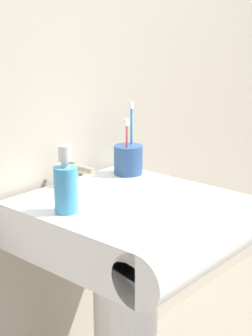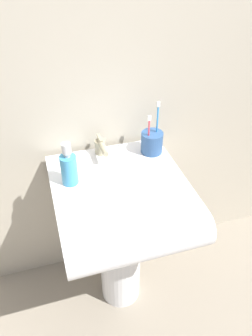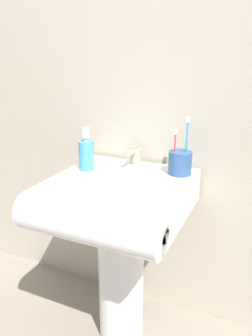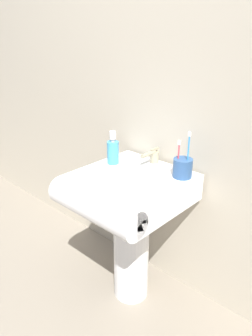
% 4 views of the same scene
% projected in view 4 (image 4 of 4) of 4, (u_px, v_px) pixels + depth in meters
% --- Properties ---
extents(ground_plane, '(6.00, 6.00, 0.00)m').
position_uv_depth(ground_plane, '(131.00, 292.00, 1.82)').
color(ground_plane, gray).
rests_on(ground_plane, ground).
extents(wall_back, '(5.00, 0.05, 2.40)m').
position_uv_depth(wall_back, '(173.00, 63.00, 1.54)').
color(wall_back, '#B7AD99').
rests_on(wall_back, ground).
extents(sink_pedestal, '(0.18, 0.18, 0.58)m').
position_uv_depth(sink_pedestal, '(131.00, 249.00, 1.71)').
color(sink_pedestal, white).
rests_on(sink_pedestal, ground).
extents(sink_basin, '(0.49, 0.54, 0.13)m').
position_uv_depth(sink_basin, '(124.00, 191.00, 1.53)').
color(sink_basin, white).
rests_on(sink_basin, sink_pedestal).
extents(faucet, '(0.04, 0.13, 0.08)m').
position_uv_depth(faucet, '(153.00, 156.00, 1.66)').
color(faucet, tan).
rests_on(faucet, sink_basin).
extents(toothbrush_cup, '(0.09, 0.09, 0.22)m').
position_uv_depth(toothbrush_cup, '(183.00, 168.00, 1.51)').
color(toothbrush_cup, '#2D5184').
rests_on(toothbrush_cup, sink_basin).
extents(soap_bottle, '(0.06, 0.06, 0.17)m').
position_uv_depth(soap_bottle, '(113.00, 151.00, 1.65)').
color(soap_bottle, '#3F99CC').
rests_on(soap_bottle, sink_basin).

